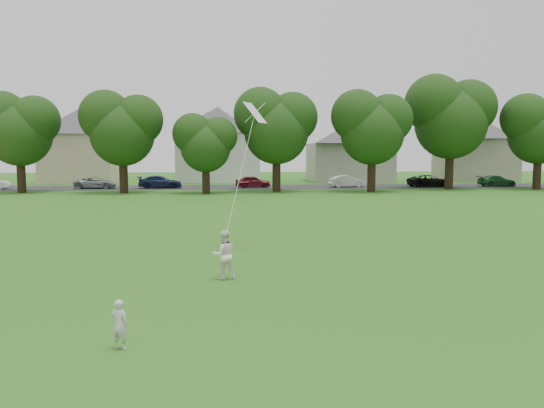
{
  "coord_description": "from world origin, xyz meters",
  "views": [
    {
      "loc": [
        1.28,
        -12.24,
        3.75
      ],
      "look_at": [
        2.43,
        2.0,
        2.3
      ],
      "focal_mm": 35.0,
      "sensor_mm": 36.0,
      "label": 1
    }
  ],
  "objects": [
    {
      "name": "house_row",
      "position": [
        -0.14,
        52.0,
        4.97
      ],
      "size": [
        76.06,
        14.0,
        10.52
      ],
      "color": "white",
      "rests_on": "ground"
    },
    {
      "name": "street",
      "position": [
        0.0,
        42.0,
        0.01
      ],
      "size": [
        90.0,
        7.0,
        0.01
      ],
      "primitive_type": "cube",
      "color": "#2D2D30",
      "rests_on": "ground"
    },
    {
      "name": "kite",
      "position": [
        1.69,
        5.41,
        3.1
      ],
      "size": [
        1.1,
        3.0,
        6.42
      ],
      "color": "white",
      "rests_on": "ground"
    },
    {
      "name": "parked_cars",
      "position": [
        5.21,
        41.0,
        0.61
      ],
      "size": [
        72.78,
        2.26,
        1.23
      ],
      "color": "black",
      "rests_on": "ground"
    },
    {
      "name": "older_boy",
      "position": [
        1.11,
        3.01,
        0.72
      ],
      "size": [
        0.81,
        0.7,
        1.44
      ],
      "primitive_type": "imported",
      "rotation": [
        0.0,
        0.0,
        3.39
      ],
      "color": "white",
      "rests_on": "ground"
    },
    {
      "name": "toddler",
      "position": [
        -0.81,
        -2.33,
        0.48
      ],
      "size": [
        0.41,
        0.34,
        0.96
      ],
      "primitive_type": "imported",
      "rotation": [
        0.0,
        0.0,
        2.78
      ],
      "color": "silver",
      "rests_on": "ground"
    },
    {
      "name": "tree_row",
      "position": [
        5.31,
        36.23,
        6.33
      ],
      "size": [
        81.55,
        9.09,
        11.28
      ],
      "color": "black",
      "rests_on": "ground"
    },
    {
      "name": "ground",
      "position": [
        0.0,
        0.0,
        0.0
      ],
      "size": [
        160.0,
        160.0,
        0.0
      ],
      "primitive_type": "plane",
      "color": "#295F15",
      "rests_on": "ground"
    }
  ]
}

